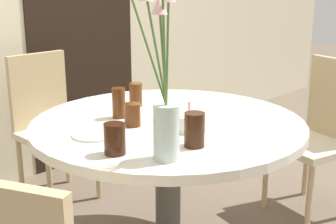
# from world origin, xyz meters

# --- Properties ---
(doorway_panel) EXTENTS (0.90, 0.01, 2.05)m
(doorway_panel) POSITION_xyz_m (0.55, 1.40, 1.02)
(doorway_panel) COLOR black
(doorway_panel) RESTS_ON ground_plane
(dining_table) EXTENTS (1.23, 1.23, 0.72)m
(dining_table) POSITION_xyz_m (0.00, 0.00, 0.59)
(dining_table) COLOR silver
(dining_table) RESTS_ON ground_plane
(chair_near_front) EXTENTS (0.40, 0.40, 0.90)m
(chair_near_front) POSITION_xyz_m (0.01, 1.03, 0.50)
(chair_near_front) COLOR beige
(chair_near_front) RESTS_ON ground_plane
(chair_right_flank) EXTENTS (0.49, 0.49, 0.90)m
(chair_right_flank) POSITION_xyz_m (1.00, -0.26, 0.50)
(chair_right_flank) COLOR beige
(chair_right_flank) RESTS_ON ground_plane
(birthday_cake) EXTENTS (0.20, 0.20, 0.12)m
(birthday_cake) POSITION_xyz_m (-0.01, -0.14, 0.75)
(birthday_cake) COLOR white
(birthday_cake) RESTS_ON dining_table
(flower_vase) EXTENTS (0.20, 0.28, 0.68)m
(flower_vase) POSITION_xyz_m (-0.36, -0.33, 0.95)
(flower_vase) COLOR #B2C6C1
(flower_vase) RESTS_ON dining_table
(side_plate) EXTENTS (0.18, 0.18, 0.01)m
(side_plate) POSITION_xyz_m (-0.36, 0.07, 0.72)
(side_plate) COLOR silver
(side_plate) RESTS_ON dining_table
(drink_glass_0) EXTENTS (0.08, 0.08, 0.12)m
(drink_glass_0) POSITION_xyz_m (-0.43, -0.15, 0.77)
(drink_glass_0) COLOR #33190C
(drink_glass_0) RESTS_ON dining_table
(drink_glass_1) EXTENTS (0.08, 0.08, 0.13)m
(drink_glass_1) POSITION_xyz_m (-0.17, -0.31, 0.78)
(drink_glass_1) COLOR #33190C
(drink_glass_1) RESTS_ON dining_table
(drink_glass_2) EXTENTS (0.07, 0.07, 0.12)m
(drink_glass_2) POSITION_xyz_m (0.07, 0.29, 0.77)
(drink_glass_2) COLOR #51280F
(drink_glass_2) RESTS_ON dining_table
(drink_glass_3) EXTENTS (0.06, 0.06, 0.14)m
(drink_glass_3) POSITION_xyz_m (-0.12, 0.19, 0.79)
(drink_glass_3) COLOR #51280F
(drink_glass_3) RESTS_ON dining_table
(drink_glass_4) EXTENTS (0.07, 0.07, 0.10)m
(drink_glass_4) POSITION_xyz_m (-0.16, 0.05, 0.77)
(drink_glass_4) COLOR #51280F
(drink_glass_4) RESTS_ON dining_table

